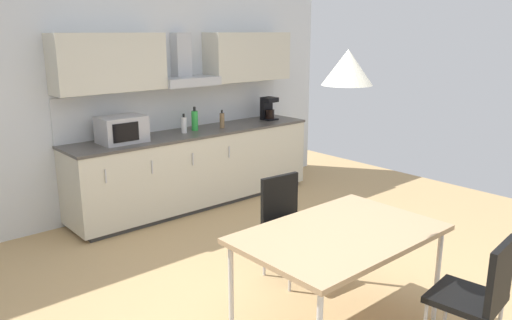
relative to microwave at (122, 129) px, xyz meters
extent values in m
cube|color=tan|center=(0.03, -2.55, -1.05)|extent=(8.02, 8.61, 0.02)
cube|color=silver|center=(0.03, 0.37, 0.22)|extent=(6.42, 0.10, 2.54)
cube|color=#333333|center=(0.93, 0.00, -1.02)|extent=(2.97, 0.58, 0.05)
cube|color=beige|center=(0.93, 0.00, -0.58)|extent=(3.10, 0.63, 0.82)
cube|color=#4C4742|center=(0.93, 0.00, -0.16)|extent=(3.12, 0.65, 0.03)
cube|color=silver|center=(-0.36, -0.33, -0.38)|extent=(0.01, 0.01, 0.14)
cube|color=silver|center=(0.15, -0.33, -0.38)|extent=(0.01, 0.01, 0.14)
cube|color=silver|center=(0.67, -0.33, -0.38)|extent=(0.01, 0.01, 0.14)
cube|color=silver|center=(1.19, -0.33, -0.38)|extent=(0.01, 0.01, 0.14)
cube|color=silver|center=(0.93, 0.31, 0.10)|extent=(3.10, 0.02, 0.49)
cube|color=beige|center=(-0.02, 0.15, 0.69)|extent=(1.19, 0.34, 0.61)
cube|color=beige|center=(1.88, 0.15, 0.69)|extent=(1.19, 0.34, 0.61)
cube|color=#B7BABF|center=(0.93, 0.13, 0.44)|extent=(0.71, 0.40, 0.10)
cube|color=#B7BABF|center=(0.93, 0.24, 0.72)|extent=(0.20, 0.16, 0.56)
cube|color=#ADADB2|center=(0.00, 0.00, 0.00)|extent=(0.48, 0.34, 0.28)
cube|color=black|center=(-0.04, -0.17, 0.00)|extent=(0.29, 0.01, 0.20)
cube|color=black|center=(2.13, 0.00, -0.13)|extent=(0.18, 0.18, 0.02)
cylinder|color=black|center=(2.13, -0.01, -0.06)|extent=(0.12, 0.12, 0.12)
cube|color=black|center=(2.13, 0.06, 0.01)|extent=(0.16, 0.08, 0.30)
cube|color=black|center=(2.13, -0.01, 0.13)|extent=(0.18, 0.16, 0.06)
cylinder|color=brown|center=(1.30, -0.05, -0.05)|extent=(0.06, 0.06, 0.18)
cylinder|color=black|center=(1.30, -0.05, 0.06)|extent=(0.02, 0.02, 0.04)
cylinder|color=green|center=(0.96, 0.05, -0.02)|extent=(0.08, 0.08, 0.23)
cylinder|color=black|center=(0.96, 0.05, 0.12)|extent=(0.03, 0.03, 0.05)
cylinder|color=white|center=(0.78, 0.00, -0.05)|extent=(0.07, 0.07, 0.19)
cylinder|color=black|center=(0.78, 0.00, 0.07)|extent=(0.03, 0.03, 0.04)
cube|color=tan|center=(0.15, -2.87, -0.32)|extent=(1.39, 0.90, 0.04)
cylinder|color=silver|center=(0.78, -3.26, -0.69)|extent=(0.04, 0.04, 0.71)
cylinder|color=silver|center=(-0.49, -2.47, -0.69)|extent=(0.04, 0.04, 0.71)
cylinder|color=silver|center=(0.78, -2.47, -0.69)|extent=(0.04, 0.04, 0.71)
cube|color=black|center=(0.46, -3.62, -0.59)|extent=(0.44, 0.44, 0.04)
cube|color=black|center=(0.48, -3.80, -0.37)|extent=(0.38, 0.08, 0.40)
cylinder|color=silver|center=(0.61, -3.43, -0.83)|extent=(0.02, 0.02, 0.43)
cube|color=black|center=(0.46, -2.11, -0.59)|extent=(0.43, 0.43, 0.04)
cube|color=black|center=(0.47, -1.93, -0.37)|extent=(0.38, 0.07, 0.40)
cylinder|color=silver|center=(0.61, -2.30, -0.83)|extent=(0.02, 0.02, 0.43)
cylinder|color=silver|center=(0.27, -2.27, -0.83)|extent=(0.02, 0.02, 0.43)
cylinder|color=silver|center=(0.64, -1.96, -0.83)|extent=(0.02, 0.02, 0.43)
cylinder|color=silver|center=(0.30, -1.93, -0.83)|extent=(0.02, 0.02, 0.43)
cone|color=silver|center=(0.15, -2.87, 0.79)|extent=(0.32, 0.32, 0.22)
camera|label=1|loc=(-2.35, -4.86, 1.01)|focal=35.00mm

